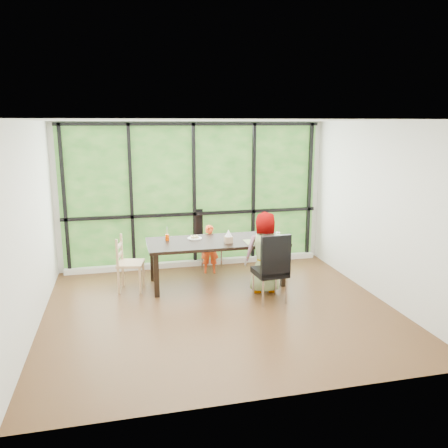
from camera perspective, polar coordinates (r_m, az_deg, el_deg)
The scene contains 23 objects.
ground at distance 6.72m, azimuth -0.48°, elevation -10.73°, with size 5.00×5.00×0.00m, color black.
back_wall at distance 8.48m, azimuth -3.85°, elevation 3.69°, with size 5.00×5.00×0.00m, color silver.
foliage_backdrop at distance 8.46m, azimuth -3.83°, elevation 3.67°, with size 4.80×0.02×2.65m, color #204D1A.
window_mullions at distance 8.42m, azimuth -3.78°, elevation 3.63°, with size 4.80×0.06×2.65m, color black, non-canonical shape.
window_sill at distance 8.68m, azimuth -3.62°, elevation -4.92°, with size 4.80×0.12×0.10m, color silver.
dining_table at distance 7.63m, azimuth -0.91°, elevation -4.83°, with size 2.30×0.97×0.75m, color black.
chair_window_leather at distance 8.52m, azimuth -1.98°, elevation -1.81°, with size 0.46×0.46×1.08m, color black.
chair_interior_leather at distance 6.87m, azimuth 5.84°, elevation -5.44°, with size 0.46×0.46×1.08m, color black.
chair_end_beech at distance 7.46m, azimuth -11.73°, elevation -4.91°, with size 0.42×0.40×0.90m, color tan.
child_toddler at distance 8.15m, azimuth -1.78°, elevation -3.19°, with size 0.32×0.21×0.88m, color #FF4C1A.
child_older at distance 7.22m, azimuth 5.29°, elevation -3.60°, with size 0.64×0.42×1.31m, color gray.
placemat at distance 7.47m, azimuth 4.31°, elevation -2.22°, with size 0.44×0.32×0.01m, color tan.
plate_far at distance 7.66m, azimuth -3.73°, elevation -1.81°, with size 0.24×0.24×0.02m, color white.
plate_near at distance 7.46m, azimuth 4.39°, elevation -2.21°, with size 0.22×0.22×0.01m, color white.
orange_cup at distance 7.58m, azimuth -7.20°, elevation -1.69°, with size 0.07×0.07×0.10m, color #F24500.
green_cup at distance 7.49m, azimuth 6.84°, elevation -1.76°, with size 0.08×0.08×0.13m, color #4BDA32.
white_mug at distance 7.83m, azimuth 6.84°, elevation -1.31°, with size 0.08×0.08×0.08m, color white.
tissue_box at distance 7.38m, azimuth 0.57°, elevation -1.97°, with size 0.12×0.12×0.11m, color tan.
crepe_rolls_far at distance 7.65m, azimuth -3.74°, elevation -1.62°, with size 0.15×0.12×0.04m, color tan, non-canonical shape.
crepe_rolls_near at distance 7.45m, azimuth 4.39°, elevation -2.03°, with size 0.10×0.12×0.04m, color tan, non-canonical shape.
straw_white at distance 7.55m, azimuth -7.22°, elevation -1.01°, with size 0.01×0.01×0.20m, color white.
straw_pink at distance 7.47m, azimuth 6.86°, elevation -0.99°, with size 0.01×0.01×0.20m, color pink.
tissue at distance 7.35m, azimuth 0.57°, elevation -1.16°, with size 0.12×0.12×0.11m, color white.
Camera 1 is at (-1.35, -6.02, 2.66)m, focal length 36.15 mm.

